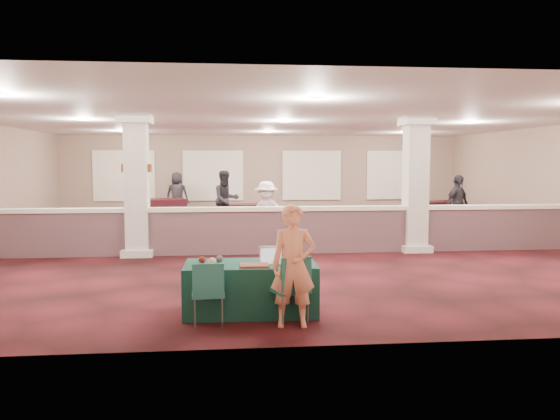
{
  "coord_description": "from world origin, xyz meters",
  "views": [
    {
      "loc": [
        -1.49,
        -14.1,
        2.13
      ],
      "look_at": [
        -0.29,
        -2.0,
        1.06
      ],
      "focal_mm": 35.0,
      "sensor_mm": 36.0,
      "label": 1
    }
  ],
  "objects": [
    {
      "name": "ground",
      "position": [
        0.0,
        0.0,
        0.0
      ],
      "size": [
        16.0,
        16.0,
        0.0
      ],
      "primitive_type": "plane",
      "color": "#471118",
      "rests_on": "ground"
    },
    {
      "name": "wall_back",
      "position": [
        0.0,
        8.0,
        1.6
      ],
      "size": [
        16.0,
        0.04,
        3.2
      ],
      "primitive_type": "cube",
      "color": "gray",
      "rests_on": "ground"
    },
    {
      "name": "wall_front",
      "position": [
        0.0,
        -8.0,
        1.6
      ],
      "size": [
        16.0,
        0.04,
        3.2
      ],
      "primitive_type": "cube",
      "color": "gray",
      "rests_on": "ground"
    },
    {
      "name": "ceiling",
      "position": [
        0.0,
        0.0,
        3.2
      ],
      "size": [
        16.0,
        16.0,
        0.02
      ],
      "primitive_type": "cube",
      "color": "silver",
      "rests_on": "wall_back"
    },
    {
      "name": "partition_wall",
      "position": [
        0.0,
        -1.5,
        0.57
      ],
      "size": [
        15.6,
        0.28,
        1.1
      ],
      "color": "brown",
      "rests_on": "ground"
    },
    {
      "name": "column_left",
      "position": [
        -3.5,
        -1.5,
        1.64
      ],
      "size": [
        0.72,
        0.72,
        3.2
      ],
      "color": "silver",
      "rests_on": "ground"
    },
    {
      "name": "column_right",
      "position": [
        3.0,
        -1.5,
        1.64
      ],
      "size": [
        0.72,
        0.72,
        3.2
      ],
      "color": "silver",
      "rests_on": "ground"
    },
    {
      "name": "sconce_left",
      "position": [
        -3.78,
        -1.5,
        2.0
      ],
      "size": [
        0.12,
        0.12,
        0.18
      ],
      "color": "brown",
      "rests_on": "column_left"
    },
    {
      "name": "sconce_right",
      "position": [
        -3.22,
        -1.5,
        2.0
      ],
      "size": [
        0.12,
        0.12,
        0.18
      ],
      "color": "brown",
      "rests_on": "column_left"
    },
    {
      "name": "near_table",
      "position": [
        -1.16,
        -6.5,
        0.35
      ],
      "size": [
        1.86,
        0.96,
        0.71
      ],
      "primitive_type": "cube",
      "rotation": [
        0.0,
        0.0,
        -0.02
      ],
      "color": "#0E342B",
      "rests_on": "ground"
    },
    {
      "name": "conf_chair_main",
      "position": [
        -0.64,
        -7.08,
        0.53
      ],
      "size": [
        0.58,
        0.58,
        0.9
      ],
      "rotation": [
        0.0,
        0.0,
        0.36
      ],
      "color": "#226358",
      "rests_on": "ground"
    },
    {
      "name": "conf_chair_side",
      "position": [
        -1.74,
        -7.08,
        0.5
      ],
      "size": [
        0.44,
        0.45,
        0.84
      ],
      "rotation": [
        0.0,
        0.0,
        0.06
      ],
      "color": "#226358",
      "rests_on": "ground"
    },
    {
      "name": "woman",
      "position": [
        -0.64,
        -7.2,
        0.79
      ],
      "size": [
        0.59,
        0.41,
        1.59
      ],
      "primitive_type": "imported",
      "rotation": [
        0.0,
        0.0,
        -0.06
      ],
      "color": "#FF966E",
      "rests_on": "ground"
    },
    {
      "name": "far_table_front_left",
      "position": [
        -6.5,
        0.3,
        0.37
      ],
      "size": [
        2.02,
        1.49,
        0.74
      ],
      "primitive_type": "cube",
      "rotation": [
        0.0,
        0.0,
        0.36
      ],
      "color": "black",
      "rests_on": "ground"
    },
    {
      "name": "far_table_front_center",
      "position": [
        -1.15,
        0.88,
        0.41
      ],
      "size": [
        2.04,
        1.09,
        0.81
      ],
      "primitive_type": "cube",
      "rotation": [
        0.0,
        0.0,
        0.04
      ],
      "color": "black",
      "rests_on": "ground"
    },
    {
      "name": "far_table_front_right",
      "position": [
        4.78,
        3.0,
        0.34
      ],
      "size": [
        1.71,
        0.89,
        0.69
      ],
      "primitive_type": "cube",
      "rotation": [
        0.0,
        0.0,
        0.03
      ],
      "color": "black",
      "rests_on": "ground"
    },
    {
      "name": "far_table_back_left",
      "position": [
        -3.99,
        5.81,
        0.41
      ],
      "size": [
        2.21,
        1.54,
        0.81
      ],
      "primitive_type": "cube",
      "rotation": [
        0.0,
        0.0,
        0.29
      ],
      "color": "black",
      "rests_on": "ground"
    },
    {
      "name": "far_table_back_center",
      "position": [
        -0.76,
        4.42,
        0.36
      ],
      "size": [
        1.93,
        1.33,
        0.71
      ],
      "primitive_type": "cube",
      "rotation": [
        0.0,
        0.0,
        0.28
      ],
      "color": "black",
      "rests_on": "ground"
    },
    {
      "name": "far_table_back_right",
      "position": [
        6.5,
        5.77,
        0.33
      ],
      "size": [
        1.83,
        1.33,
        0.67
      ],
      "primitive_type": "cube",
      "rotation": [
        0.0,
        0.0,
        0.34
      ],
      "color": "black",
      "rests_on": "ground"
    },
    {
      "name": "attendee_a",
      "position": [
        -1.5,
        3.52,
        0.93
      ],
      "size": [
        1.02,
        0.81,
        1.87
      ],
      "primitive_type": "imported",
      "rotation": [
        0.0,
        0.0,
        0.4
      ],
      "color": "black",
      "rests_on": "ground"
    },
    {
      "name": "attendee_b",
      "position": [
        -0.45,
        0.0,
        0.82
      ],
      "size": [
        1.15,
        0.81,
        1.64
      ],
      "primitive_type": "imported",
      "rotation": [
        0.0,
        0.0,
        -0.35
      ],
      "color": "silver",
      "rests_on": "ground"
    },
    {
      "name": "attendee_c",
      "position": [
        5.37,
        1.5,
        0.88
      ],
      "size": [
        1.13,
        0.99,
        1.76
      ],
      "primitive_type": "imported",
      "rotation": [
        0.0,
        0.0,
        0.59
      ],
      "color": "black",
      "rests_on": "ground"
    },
    {
      "name": "attendee_d",
      "position": [
        -3.36,
        7.0,
        0.88
      ],
      "size": [
        0.92,
        0.57,
        1.76
      ],
      "primitive_type": "imported",
      "rotation": [
        0.0,
        0.0,
        3.02
      ],
      "color": "black",
      "rests_on": "ground"
    },
    {
      "name": "laptop_base",
      "position": [
        -0.87,
        -6.56,
        0.72
      ],
      "size": [
        0.33,
        0.23,
        0.02
      ],
      "primitive_type": "cube",
      "rotation": [
        0.0,
        0.0,
        -0.02
      ],
      "color": "silver",
      "rests_on": "near_table"
    },
    {
      "name": "laptop_screen",
      "position": [
        -0.87,
        -6.44,
        0.83
      ],
      "size": [
        0.32,
        0.02,
        0.21
      ],
      "primitive_type": "cube",
      "rotation": [
        0.0,
        0.0,
        -0.02
      ],
      "color": "silver",
      "rests_on": "near_table"
    },
    {
      "name": "screen_glow",
      "position": [
        -0.87,
        -6.45,
        0.82
      ],
      "size": [
        0.29,
        0.01,
        0.18
      ],
      "primitive_type": "cube",
      "rotation": [
        0.0,
        0.0,
        -0.02
      ],
      "color": "silver",
      "rests_on": "near_table"
    },
    {
      "name": "knitting",
      "position": [
        -1.12,
        -6.74,
        0.72
      ],
      "size": [
        0.39,
        0.3,
        0.03
      ],
      "primitive_type": "cube",
      "rotation": [
        0.0,
        0.0,
        -0.02
      ],
      "color": "#C53E1F",
      "rests_on": "near_table"
    },
    {
      "name": "yarn_cream",
      "position": [
        -1.7,
        -6.58,
        0.76
      ],
      "size": [
        0.11,
        0.11,
        0.11
      ],
      "primitive_type": "sphere",
      "color": "beige",
      "rests_on": "near_table"
    },
    {
      "name": "yarn_red",
      "position": [
        -1.84,
        -6.44,
        0.76
      ],
      "size": [
        0.1,
        0.1,
        0.1
      ],
      "primitive_type": "sphere",
      "color": "maroon",
      "rests_on": "near_table"
    },
    {
      "name": "yarn_grey",
      "position": [
        -1.59,
        -6.37,
        0.76
      ],
      "size": [
        0.1,
        0.1,
        0.1
      ],
      "primitive_type": "sphere",
      "color": "#4B4B50",
      "rests_on": "near_table"
    },
    {
      "name": "scissors",
      "position": [
        -0.54,
        -6.79,
        0.71
      ],
      "size": [
        0.12,
        0.03,
        0.01
      ],
      "primitive_type": "cube",
      "rotation": [
        0.0,
        0.0,
        -0.02
      ],
      "color": "#B4131C",
      "rests_on": "near_table"
    }
  ]
}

